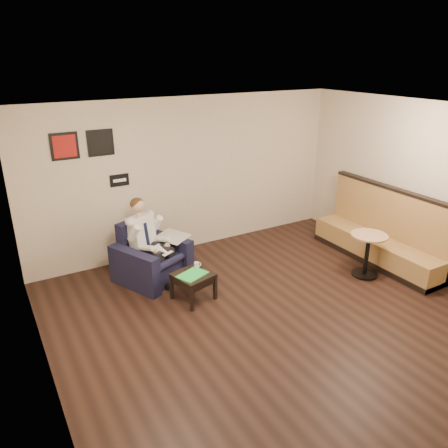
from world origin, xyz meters
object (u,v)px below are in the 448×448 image
banquette (379,226)px  cafe_table (367,255)px  coffee_mug (197,265)px  armchair (152,253)px  green_folder (192,275)px  seated_man (157,245)px  side_table (193,286)px  smartphone (189,269)px

banquette → cafe_table: bearing=-151.8°
coffee_mug → cafe_table: size_ratio=0.12×
armchair → green_folder: (0.27, -0.93, -0.04)m
seated_man → armchair: bearing=90.0°
banquette → cafe_table: 0.73m
coffee_mug → green_folder: bearing=-132.1°
side_table → coffee_mug: coffee_mug is taller
cafe_table → side_table: bearing=165.2°
armchair → side_table: (0.30, -0.91, -0.26)m
armchair → banquette: banquette is taller
green_folder → armchair: bearing=106.3°
armchair → cafe_table: armchair is taller
armchair → banquette: (3.71, -1.34, 0.18)m
seated_man → banquette: 3.86m
armchair → side_table: 0.99m
coffee_mug → cafe_table: cafe_table is taller
smartphone → cafe_table: (2.82, -0.90, -0.06)m
seated_man → side_table: size_ratio=2.49×
armchair → green_folder: armchair is taller
seated_man → coffee_mug: seated_man is taller
banquette → armchair: bearing=160.2°
coffee_mug → smartphone: (-0.13, 0.01, -0.04)m
green_folder → cafe_table: cafe_table is taller
green_folder → smartphone: green_folder is taller
seated_man → green_folder: size_ratio=3.04×
coffee_mug → seated_man: bearing=120.6°
coffee_mug → armchair: bearing=119.7°
side_table → seated_man: bearing=107.1°
smartphone → green_folder: bearing=-104.0°
cafe_table → smartphone: bearing=162.2°
armchair → seated_man: seated_man is taller
coffee_mug → smartphone: size_ratio=0.68×
banquette → coffee_mug: bearing=170.0°
side_table → coffee_mug: 0.33m
banquette → green_folder: bearing=173.3°
armchair → coffee_mug: size_ratio=10.85×
smartphone → cafe_table: size_ratio=0.18×
armchair → green_folder: bearing=-97.9°
seated_man → side_table: 0.94m
green_folder → smartphone: (0.03, 0.18, -0.00)m
armchair → cafe_table: size_ratio=1.33×
smartphone → seated_man: bearing=107.4°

